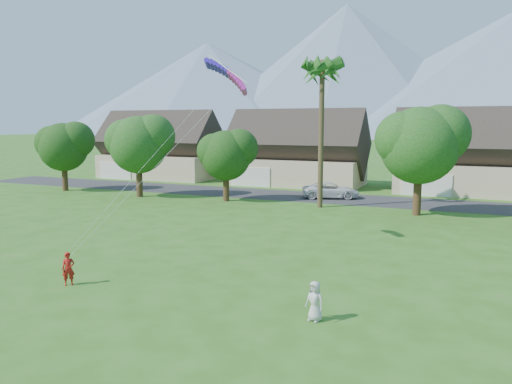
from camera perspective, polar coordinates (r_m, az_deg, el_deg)
The scene contains 10 objects.
ground at distance 17.37m, azimuth -13.79°, elevation -16.83°, with size 500.00×500.00×0.00m, color #2D6019.
street at distance 48.02m, azimuth 11.42°, elevation -0.86°, with size 90.00×7.00×0.01m, color #2D2D30.
kite_flyer at distance 23.98m, azimuth -20.66°, elevation -8.21°, with size 0.55×0.36×1.51m, color #AC1913.
watcher at distance 18.75m, azimuth 6.73°, elevation -12.28°, with size 0.73×0.48×1.49m, color beige.
parked_car at distance 48.49m, azimuth 8.53°, elevation 0.18°, with size 2.49×5.40×1.50m, color silver.
mountain_ridge at distance 273.35m, azimuth 23.95°, elevation 11.84°, with size 540.00×240.00×70.00m.
houses_row at distance 56.35m, azimuth 13.92°, elevation 3.86°, with size 72.75×8.19×8.86m.
tree_row at distance 41.89m, azimuth 8.33°, elevation 4.67°, with size 62.27×6.67×8.45m.
fan_palm at distance 42.86m, azimuth 7.59°, elevation 14.01°, with size 3.00×3.00×13.80m.
parafoil_kite at distance 28.67m, azimuth -3.17°, elevation 13.37°, with size 2.96×1.18×0.50m.
Camera 1 is at (9.70, -12.47, 7.21)m, focal length 35.00 mm.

